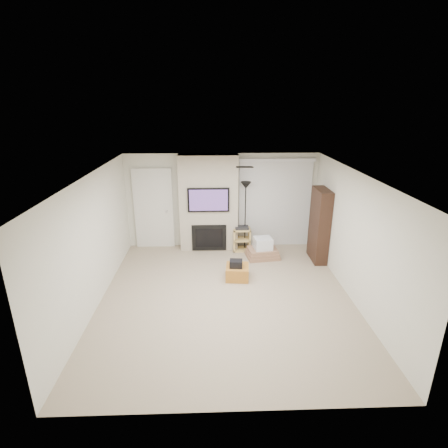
{
  "coord_description": "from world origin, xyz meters",
  "views": [
    {
      "loc": [
        -0.26,
        -6.15,
        3.76
      ],
      "look_at": [
        0.0,
        1.2,
        1.15
      ],
      "focal_mm": 28.0,
      "sensor_mm": 36.0,
      "label": 1
    }
  ],
  "objects_px": {
    "box_stack": "(263,250)",
    "ottoman": "(237,272)",
    "floor_lamp": "(246,197)",
    "av_stand": "(242,238)",
    "bookshelf": "(319,225)"
  },
  "relations": [
    {
      "from": "floor_lamp",
      "to": "box_stack",
      "type": "distance_m",
      "value": 1.42
    },
    {
      "from": "box_stack",
      "to": "bookshelf",
      "type": "distance_m",
      "value": 1.52
    },
    {
      "from": "av_stand",
      "to": "bookshelf",
      "type": "distance_m",
      "value": 2.02
    },
    {
      "from": "ottoman",
      "to": "box_stack",
      "type": "xyz_separation_m",
      "value": [
        0.72,
        1.09,
        0.05
      ]
    },
    {
      "from": "floor_lamp",
      "to": "ottoman",
      "type": "bearing_deg",
      "value": -100.77
    },
    {
      "from": "ottoman",
      "to": "box_stack",
      "type": "bearing_deg",
      "value": 56.67
    },
    {
      "from": "box_stack",
      "to": "floor_lamp",
      "type": "bearing_deg",
      "value": 125.47
    },
    {
      "from": "ottoman",
      "to": "box_stack",
      "type": "distance_m",
      "value": 1.3
    },
    {
      "from": "box_stack",
      "to": "ottoman",
      "type": "bearing_deg",
      "value": -123.33
    },
    {
      "from": "av_stand",
      "to": "bookshelf",
      "type": "bearing_deg",
      "value": -19.35
    },
    {
      "from": "ottoman",
      "to": "box_stack",
      "type": "relative_size",
      "value": 0.58
    },
    {
      "from": "ottoman",
      "to": "av_stand",
      "type": "relative_size",
      "value": 0.76
    },
    {
      "from": "floor_lamp",
      "to": "bookshelf",
      "type": "distance_m",
      "value": 1.96
    },
    {
      "from": "ottoman",
      "to": "av_stand",
      "type": "height_order",
      "value": "av_stand"
    },
    {
      "from": "floor_lamp",
      "to": "bookshelf",
      "type": "xyz_separation_m",
      "value": [
        1.74,
        -0.72,
        -0.54
      ]
    }
  ]
}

